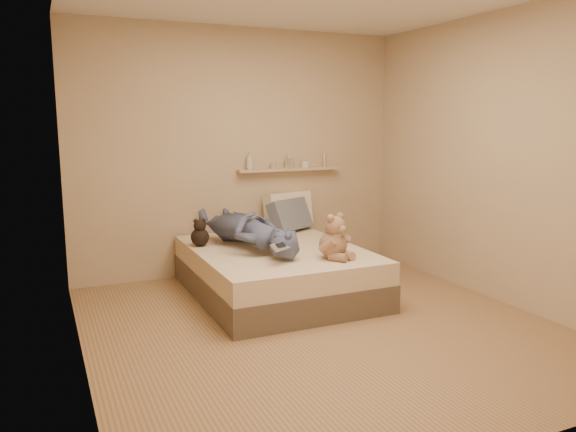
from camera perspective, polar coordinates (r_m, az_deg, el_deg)
name	(u,v)px	position (r m, az deg, el deg)	size (l,w,h in m)	color
room	(323,165)	(4.33, 3.54, 5.20)	(3.80, 3.80, 3.80)	#9C7450
bed	(276,271)	(5.35, -1.23, -5.63)	(1.50, 1.90, 0.45)	brown
game_console	(280,246)	(4.65, -0.80, -3.10)	(0.19, 0.14, 0.06)	#B5B7BC
teddy_bear	(335,240)	(4.88, 4.75, -2.43)	(0.32, 0.33, 0.40)	#916A4F
dark_plush	(200,234)	(5.41, -8.94, -1.84)	(0.18, 0.18, 0.27)	black
pillow_cream	(288,211)	(6.20, 0.03, 0.54)	(0.55, 0.16, 0.40)	beige
pillow_grey	(290,216)	(6.06, 0.20, 0.04)	(0.50, 0.14, 0.34)	slate
person	(248,229)	(5.31, -4.13, -1.28)	(0.54, 1.49, 0.36)	#494F73
wall_shelf	(289,169)	(6.23, 0.14, 4.76)	(1.20, 0.12, 0.03)	tan
shelf_bottles	(280,162)	(6.18, -0.82, 5.54)	(0.97, 0.10, 0.19)	silver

